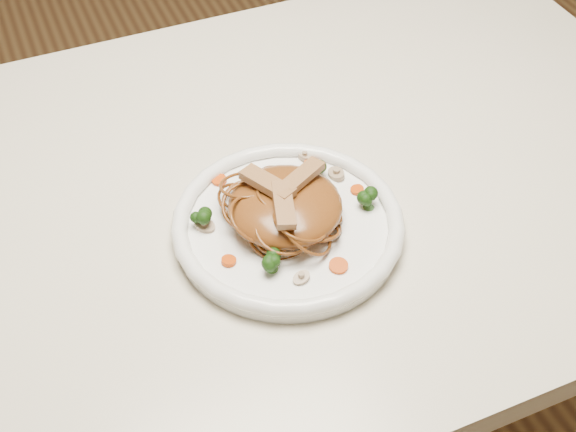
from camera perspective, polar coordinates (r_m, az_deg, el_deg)
name	(u,v)px	position (r m, az deg, el deg)	size (l,w,h in m)	color
table	(279,229)	(1.06, -0.69, -0.97)	(1.20, 0.80, 0.75)	beige
plate	(288,229)	(0.92, 0.00, -0.95)	(0.28, 0.28, 0.02)	white
noodle_mound	(285,206)	(0.90, -0.21, 0.78)	(0.14, 0.14, 0.04)	brown
chicken_a	(302,176)	(0.90, 1.08, 3.03)	(0.06, 0.02, 0.01)	#AB7751
chicken_b	(267,183)	(0.89, -1.55, 2.45)	(0.07, 0.02, 0.01)	#AB7751
chicken_c	(283,205)	(0.86, -0.34, 0.86)	(0.07, 0.02, 0.01)	#AB7751
broccoli_0	(318,168)	(0.96, 2.22, 3.60)	(0.03, 0.03, 0.03)	#183D0C
broccoli_1	(200,215)	(0.90, -6.57, 0.10)	(0.03, 0.03, 0.03)	#183D0C
broccoli_2	(272,262)	(0.85, -1.21, -3.43)	(0.02, 0.02, 0.03)	#183D0C
broccoli_3	(369,200)	(0.93, 6.11, 1.20)	(0.02, 0.02, 0.03)	#183D0C
carrot_0	(312,164)	(0.98, 1.79, 3.87)	(0.02, 0.02, 0.01)	#BB4606
carrot_1	(229,261)	(0.87, -4.46, -3.36)	(0.02, 0.02, 0.01)	#BB4606
carrot_2	(357,190)	(0.95, 5.20, 1.96)	(0.02, 0.02, 0.01)	#BB4606
carrot_3	(219,180)	(0.97, -5.17, 2.69)	(0.02, 0.02, 0.01)	#BB4606
carrot_4	(338,266)	(0.87, 3.80, -3.75)	(0.02, 0.02, 0.01)	#BB4606
mushroom_0	(301,278)	(0.85, 1.00, -4.66)	(0.02, 0.02, 0.01)	tan
mushroom_1	(336,174)	(0.97, 3.64, 3.16)	(0.03, 0.03, 0.01)	tan
mushroom_2	(205,225)	(0.91, -6.26, -0.71)	(0.03, 0.03, 0.01)	tan
mushroom_3	(305,157)	(0.99, 1.26, 4.46)	(0.02, 0.02, 0.01)	tan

